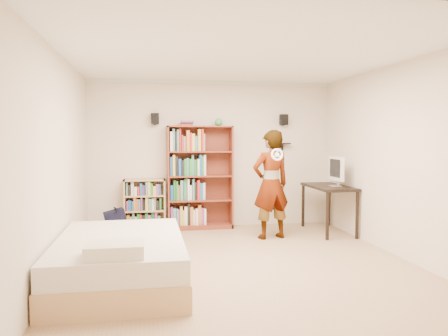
{
  "coord_description": "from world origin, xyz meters",
  "views": [
    {
      "loc": [
        -1.2,
        -5.54,
        1.66
      ],
      "look_at": [
        -0.11,
        0.6,
        1.23
      ],
      "focal_mm": 35.0,
      "sensor_mm": 36.0,
      "label": 1
    }
  ],
  "objects_px": {
    "tall_bookshelf": "(200,177)",
    "person": "(271,184)",
    "low_bookshelf": "(145,205)",
    "daybed": "(121,254)",
    "computer_desk": "(328,209)"
  },
  "relations": [
    {
      "from": "tall_bookshelf",
      "to": "low_bookshelf",
      "type": "relative_size",
      "value": 2.04
    },
    {
      "from": "computer_desk",
      "to": "person",
      "type": "bearing_deg",
      "value": -166.78
    },
    {
      "from": "tall_bookshelf",
      "to": "low_bookshelf",
      "type": "xyz_separation_m",
      "value": [
        -1.0,
        0.04,
        -0.48
      ]
    },
    {
      "from": "low_bookshelf",
      "to": "person",
      "type": "distance_m",
      "value": 2.33
    },
    {
      "from": "tall_bookshelf",
      "to": "daybed",
      "type": "height_order",
      "value": "tall_bookshelf"
    },
    {
      "from": "low_bookshelf",
      "to": "computer_desk",
      "type": "xyz_separation_m",
      "value": [
        3.18,
        -0.75,
        -0.05
      ]
    },
    {
      "from": "person",
      "to": "low_bookshelf",
      "type": "bearing_deg",
      "value": -39.4
    },
    {
      "from": "tall_bookshelf",
      "to": "low_bookshelf",
      "type": "bearing_deg",
      "value": 177.99
    },
    {
      "from": "low_bookshelf",
      "to": "tall_bookshelf",
      "type": "bearing_deg",
      "value": -2.01
    },
    {
      "from": "daybed",
      "to": "person",
      "type": "distance_m",
      "value": 2.99
    },
    {
      "from": "computer_desk",
      "to": "daybed",
      "type": "xyz_separation_m",
      "value": [
        -3.44,
        -2.08,
        -0.09
      ]
    },
    {
      "from": "computer_desk",
      "to": "person",
      "type": "relative_size",
      "value": 0.68
    },
    {
      "from": "low_bookshelf",
      "to": "person",
      "type": "xyz_separation_m",
      "value": [
        2.05,
        -1.01,
        0.43
      ]
    },
    {
      "from": "tall_bookshelf",
      "to": "daybed",
      "type": "xyz_separation_m",
      "value": [
        -1.26,
        -2.79,
        -0.61
      ]
    },
    {
      "from": "tall_bookshelf",
      "to": "person",
      "type": "height_order",
      "value": "tall_bookshelf"
    }
  ]
}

